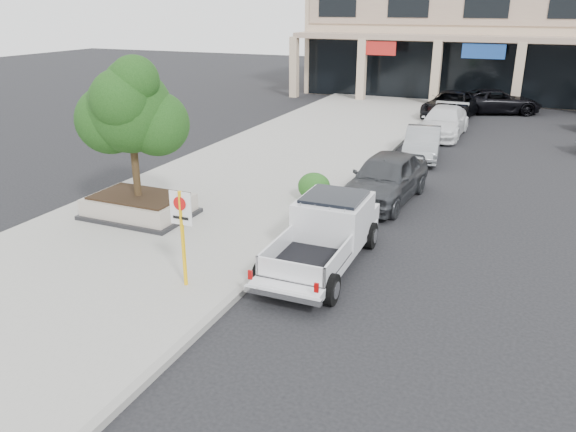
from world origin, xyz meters
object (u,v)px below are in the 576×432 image
object	(u,v)px
planter	(139,206)
curb_car_a	(386,178)
pickup_truck	(322,237)
curb_car_d	(451,105)
no_parking_sign	(182,226)
lot_car_d	(497,101)
planter_tree	(137,110)
curb_car_c	(444,122)
curb_car_b	(422,143)

from	to	relation	value
planter	curb_car_a	xyz separation A→B (m)	(6.50, 4.87, 0.34)
pickup_truck	curb_car_d	xyz separation A→B (m)	(0.02, 22.02, -0.05)
no_parking_sign	lot_car_d	distance (m)	27.66
planter_tree	pickup_truck	distance (m)	6.77
planter_tree	curb_car_d	xyz separation A→B (m)	(6.19, 21.01, -2.64)
curb_car_d	lot_car_d	bearing A→B (deg)	54.89
planter_tree	lot_car_d	distance (m)	25.37
planter_tree	curb_car_c	xyz separation A→B (m)	(6.56, 15.81, -2.69)
curb_car_c	lot_car_d	bearing A→B (deg)	77.50
curb_car_a	curb_car_d	bearing A→B (deg)	95.68
planter_tree	curb_car_d	bearing A→B (deg)	73.57
curb_car_a	no_parking_sign	bearing A→B (deg)	-102.86
curb_car_b	curb_car_d	xyz separation A→B (m)	(-0.23, 10.07, 0.10)
no_parking_sign	curb_car_a	xyz separation A→B (m)	(2.65, 8.19, -0.81)
curb_car_c	lot_car_d	world-z (taller)	lot_car_d
lot_car_d	planter	bearing A→B (deg)	138.60
no_parking_sign	curb_car_c	distance (m)	19.52
planter_tree	curb_car_a	bearing A→B (deg)	36.53
no_parking_sign	curb_car_a	distance (m)	8.65
pickup_truck	curb_car_b	bearing A→B (deg)	88.13
no_parking_sign	curb_car_b	xyz separation A→B (m)	(2.71, 14.42, -0.96)
curb_car_a	curb_car_b	size ratio (longest dim) A/B	1.18
planter	lot_car_d	world-z (taller)	lot_car_d
pickup_truck	curb_car_b	distance (m)	11.95
curb_car_b	curb_car_a	bearing A→B (deg)	-97.79
planter_tree	curb_car_d	size ratio (longest dim) A/B	0.72
no_parking_sign	curb_car_a	size ratio (longest dim) A/B	0.48
curb_car_a	curb_car_c	xyz separation A→B (m)	(0.19, 11.10, -0.09)
pickup_truck	no_parking_sign	bearing A→B (deg)	-135.52
pickup_truck	curb_car_c	bearing A→B (deg)	88.05
curb_car_c	curb_car_a	bearing A→B (deg)	-89.57
planter	curb_car_c	bearing A→B (deg)	67.27
planter	curb_car_d	size ratio (longest dim) A/B	0.57
planter_tree	curb_car_c	distance (m)	17.33
lot_car_d	pickup_truck	bearing A→B (deg)	153.09
curb_car_d	lot_car_d	distance (m)	3.59
curb_car_c	no_parking_sign	bearing A→B (deg)	-96.97
curb_car_a	lot_car_d	size ratio (longest dim) A/B	0.91
pickup_truck	curb_car_c	world-z (taller)	pickup_truck
pickup_truck	curb_car_c	distance (m)	16.83
pickup_truck	planter_tree	bearing A→B (deg)	170.07
planter_tree	lot_car_d	xyz separation A→B (m)	(8.52, 23.75, -2.68)
pickup_truck	curb_car_b	world-z (taller)	pickup_truck
planter	lot_car_d	size ratio (longest dim) A/B	0.61
planter_tree	curb_car_a	world-z (taller)	planter_tree
no_parking_sign	lot_car_d	xyz separation A→B (m)	(4.81, 27.23, -0.90)
planter	no_parking_sign	bearing A→B (deg)	-40.83
planter	curb_car_a	distance (m)	8.13
lot_car_d	planter_tree	bearing A→B (deg)	138.77
planter	curb_car_c	world-z (taller)	curb_car_c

